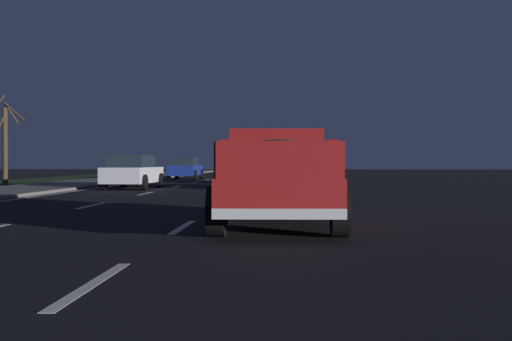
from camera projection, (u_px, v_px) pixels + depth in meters
The scene contains 9 objects.
ground at pixel (208, 188), 28.93m from camera, with size 144.00×144.00×0.00m, color black.
sidewalk_shoulder at pixel (54, 186), 29.30m from camera, with size 108.00×4.00×0.12m, color slate.
lane_markings at pixel (156, 185), 31.82m from camera, with size 108.00×7.04×0.01m.
pickup_truck at pixel (277, 174), 11.79m from camera, with size 5.48×2.39×1.87m.
sedan_silver at pixel (280, 170), 34.10m from camera, with size 4.44×2.08×1.54m.
sedan_white at pixel (133, 172), 27.81m from camera, with size 4.45×2.10×1.54m.
sedan_black at pixel (278, 172), 27.52m from camera, with size 4.45×2.10×1.54m.
sedan_blue at pixel (185, 168), 43.01m from camera, with size 4.43×2.06×1.54m.
bare_tree_far at pixel (5, 142), 31.62m from camera, with size 1.62×2.10×4.71m.
Camera 1 is at (-1.77, -3.68, 1.22)m, focal length 42.97 mm.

